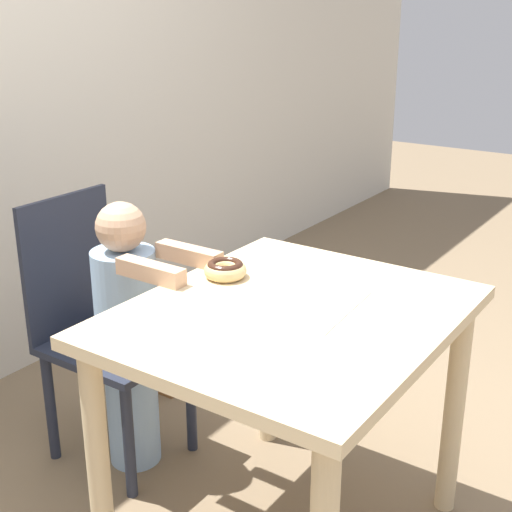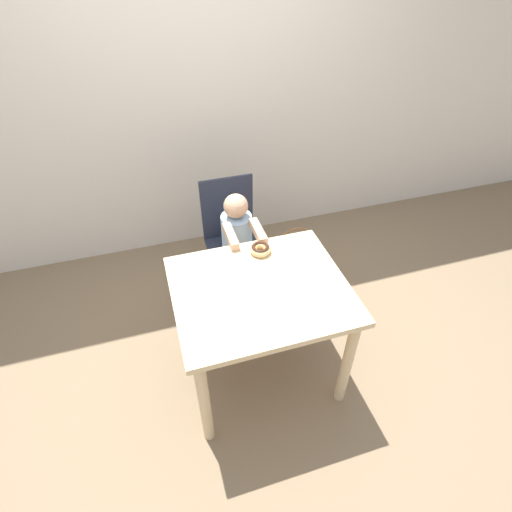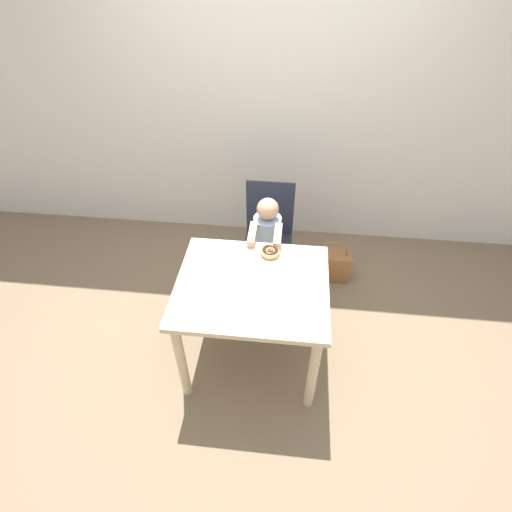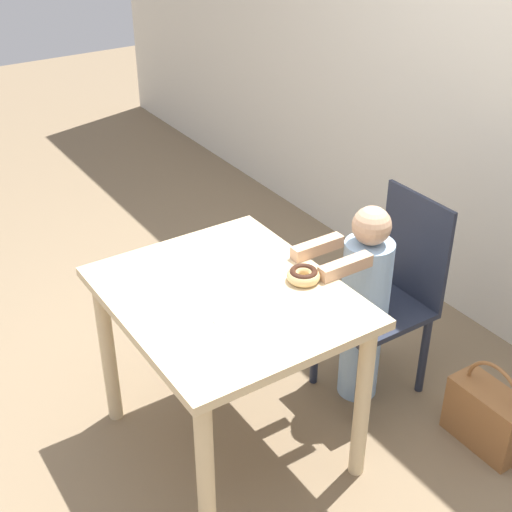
# 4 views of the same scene
# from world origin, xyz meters

# --- Properties ---
(ground_plane) EXTENTS (12.00, 12.00, 0.00)m
(ground_plane) POSITION_xyz_m (0.00, 0.00, 0.00)
(ground_plane) COLOR #7A664C
(dining_table) EXTENTS (0.92, 0.78, 0.73)m
(dining_table) POSITION_xyz_m (0.00, 0.00, 0.61)
(dining_table) COLOR beige
(dining_table) RESTS_ON ground_plane
(chair) EXTENTS (0.37, 0.43, 0.89)m
(chair) POSITION_xyz_m (0.04, 0.76, 0.45)
(chair) COLOR #232838
(chair) RESTS_ON ground_plane
(child_figure) EXTENTS (0.22, 0.41, 0.91)m
(child_figure) POSITION_xyz_m (0.04, 0.63, 0.47)
(child_figure) COLOR #99BCE0
(child_figure) RESTS_ON ground_plane
(donut) EXTENTS (0.12, 0.12, 0.05)m
(donut) POSITION_xyz_m (0.09, 0.28, 0.76)
(donut) COLOR #DBB270
(donut) RESTS_ON dining_table
(napkin) EXTENTS (0.34, 0.34, 0.00)m
(napkin) POSITION_xyz_m (0.05, 0.02, 0.73)
(napkin) COLOR white
(napkin) RESTS_ON dining_table
(handbag) EXTENTS (0.33, 0.15, 0.39)m
(handbag) POSITION_xyz_m (0.56, 0.86, 0.14)
(handbag) COLOR brown
(handbag) RESTS_ON ground_plane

